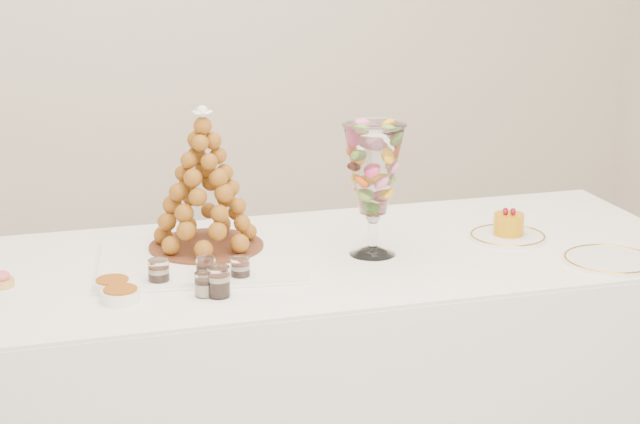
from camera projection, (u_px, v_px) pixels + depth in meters
name	position (u px, v px, depth m)	size (l,w,h in m)	color
buffet_table	(317.00, 389.00, 3.10)	(2.19, 0.97, 0.82)	white
lace_tray	(201.00, 260.00, 2.91)	(0.54, 0.41, 0.02)	white
macaron_vase	(374.00, 171.00, 2.92)	(0.17, 0.17, 0.37)	white
cake_plate	(508.00, 237.00, 3.13)	(0.23, 0.23, 0.01)	white
spare_plate	(610.00, 260.00, 2.92)	(0.26, 0.26, 0.01)	white
pink_tart	(1.00, 280.00, 2.73)	(0.07, 0.07, 0.04)	tan
verrine_a	(159.00, 274.00, 2.72)	(0.05, 0.05, 0.07)	white
verrine_b	(206.00, 270.00, 2.76)	(0.05, 0.05, 0.07)	white
verrine_c	(240.00, 270.00, 2.76)	(0.05, 0.05, 0.07)	white
verrine_d	(204.00, 284.00, 2.66)	(0.05, 0.05, 0.06)	white
verrine_e	(219.00, 282.00, 2.66)	(0.06, 0.06, 0.08)	white
ramekin_back	(113.00, 286.00, 2.70)	(0.09, 0.09, 0.03)	white
ramekin_front	(121.00, 296.00, 2.63)	(0.09, 0.09, 0.03)	white
croquembouche	(204.00, 180.00, 2.94)	(0.32, 0.32, 0.40)	#602E19
mousse_cake	(509.00, 224.00, 3.13)	(0.09, 0.09, 0.08)	orange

